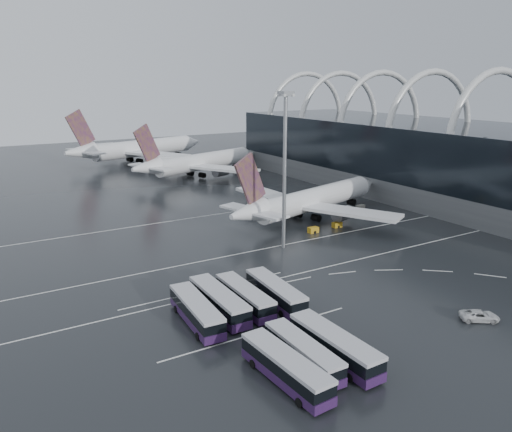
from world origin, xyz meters
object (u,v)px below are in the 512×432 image
gse_cart_belly_d (360,207)px  bus_row_near_c (245,297)px  airliner_gate_b (198,163)px  bus_row_near_d (275,292)px  floodlight_mast (285,152)px  gse_cart_belly_c (313,230)px  bus_row_near_b (219,301)px  bus_row_far_c (335,345)px  airliner_main (310,201)px  van_curve_a (480,316)px  gse_cart_belly_e (297,208)px  bus_row_far_b (303,352)px  bus_row_far_a (286,367)px  gse_cart_belly_a (337,225)px  airliner_gate_c (137,149)px  bus_row_near_a (196,311)px

gse_cart_belly_d → bus_row_near_c: bearing=-147.5°
airliner_gate_b → bus_row_near_d: (-32.05, -96.62, -3.00)m
floodlight_mast → bus_row_near_d: bearing=-126.8°
floodlight_mast → gse_cart_belly_c: 21.75m
bus_row_near_b → bus_row_far_c: 18.78m
airliner_main → van_curve_a: airliner_main is taller
airliner_gate_b → bus_row_near_b: 103.57m
van_curve_a → gse_cart_belly_e: bearing=22.5°
airliner_gate_b → bus_row_far_b: airliner_gate_b is taller
bus_row_near_c → bus_row_far_a: size_ratio=0.98×
airliner_main → bus_row_near_c: airliner_main is taller
bus_row_near_b → gse_cart_belly_a: 48.62m
gse_cart_belly_a → bus_row_far_c: bearing=-130.3°
bus_row_near_c → bus_row_near_d: 4.72m
bus_row_far_a → bus_row_far_b: (3.59, 1.69, -0.12)m
bus_row_far_c → gse_cart_belly_a: 55.46m
bus_row_near_b → gse_cart_belly_c: size_ratio=6.22×
bus_row_far_a → gse_cart_belly_a: (43.33, 43.04, -1.21)m
floodlight_mast → bus_row_near_c: bearing=-135.7°
gse_cart_belly_e → airliner_main: bearing=-106.6°
airliner_gate_b → gse_cart_belly_a: 70.86m
floodlight_mast → gse_cart_belly_a: (18.06, 5.36, -18.20)m
bus_row_far_b → gse_cart_belly_a: size_ratio=5.80×
airliner_main → bus_row_near_d: 47.20m
airliner_gate_b → gse_cart_belly_c: (-5.75, -71.32, -4.19)m
bus_row_near_c → bus_row_near_b: bearing=86.3°
airliner_main → floodlight_mast: (-16.78, -13.94, 14.32)m
bus_row_far_b → van_curve_a: bearing=-96.5°
bus_row_far_a → bus_row_far_c: bus_row_far_c is taller
bus_row_near_d → gse_cart_belly_a: size_ratio=6.30×
bus_row_near_b → gse_cart_belly_c: bus_row_near_b is taller
gse_cart_belly_d → bus_row_far_c: bearing=-134.9°
airliner_main → bus_row_far_b: bearing=-142.9°
bus_row_far_a → gse_cart_belly_e: bearing=-39.3°
airliner_gate_b → airliner_gate_c: airliner_gate_c is taller
bus_row_far_b → van_curve_a: 27.52m
airliner_gate_b → bus_row_near_a: (-44.58, -96.33, -2.97)m
bus_row_near_a → floodlight_mast: floodlight_mast is taller
airliner_gate_b → bus_row_near_b: bearing=-131.5°
floodlight_mast → gse_cart_belly_e: 34.73m
bus_row_near_d → bus_row_far_a: size_ratio=1.01×
bus_row_near_b → bus_row_near_c: bearing=-93.7°
bus_row_near_c → gse_cart_belly_c: size_ratio=5.86×
bus_row_near_a → gse_cart_belly_c: bearing=-53.3°
gse_cart_belly_d → gse_cart_belly_a: bearing=-149.3°
bus_row_near_d → floodlight_mast: floodlight_mast is taller
bus_row_far_b → bus_row_near_b: bearing=8.3°
airliner_gate_b → gse_cart_belly_c: bearing=-113.0°
bus_row_near_a → bus_row_far_c: (10.05, -16.67, 0.03)m
airliner_gate_b → gse_cart_belly_e: bearing=-105.6°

